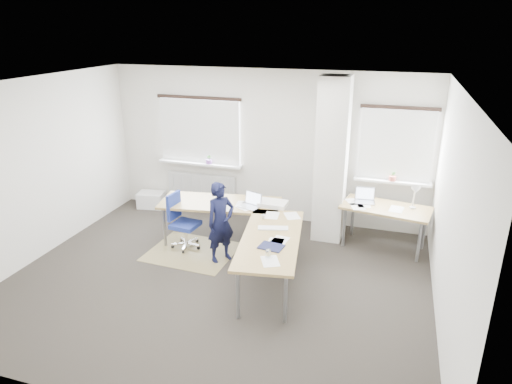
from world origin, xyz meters
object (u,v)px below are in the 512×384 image
(task_chair, at_px, (184,233))
(person, at_px, (221,222))
(desk_side, at_px, (386,210))
(desk_main, at_px, (246,220))

(task_chair, relative_size, person, 0.72)
(desk_side, distance_m, person, 2.71)
(desk_main, height_order, person, person)
(desk_main, relative_size, person, 2.13)
(desk_main, distance_m, task_chair, 1.23)
(desk_main, bearing_deg, person, -175.25)
(desk_main, bearing_deg, desk_side, 20.06)
(desk_side, bearing_deg, task_chair, -153.00)
(task_chair, distance_m, person, 0.88)
(task_chair, bearing_deg, desk_side, 23.45)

